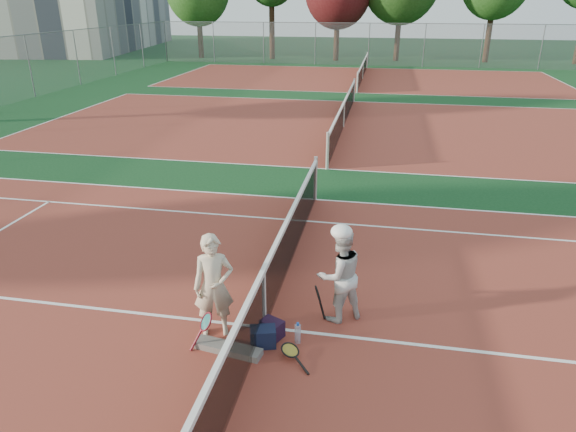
{
  "coord_description": "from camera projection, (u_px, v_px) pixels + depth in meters",
  "views": [
    {
      "loc": [
        1.56,
        -6.3,
        4.58
      ],
      "look_at": [
        0.0,
        1.89,
        1.05
      ],
      "focal_mm": 32.0,
      "sensor_mm": 36.0,
      "label": 1
    }
  ],
  "objects": [
    {
      "name": "ground",
      "position": [
        265.0,
        328.0,
        7.75
      ],
      "size": [
        130.0,
        130.0,
        0.0
      ],
      "primitive_type": "plane",
      "color": "#0F3818",
      "rests_on": "ground"
    },
    {
      "name": "court_main",
      "position": [
        265.0,
        328.0,
        7.75
      ],
      "size": [
        23.77,
        10.97,
        0.01
      ],
      "primitive_type": "cube",
      "color": "maroon",
      "rests_on": "ground"
    },
    {
      "name": "court_far_a",
      "position": [
        343.0,
        127.0,
        19.97
      ],
      "size": [
        23.77,
        10.97,
        0.01
      ],
      "primitive_type": "cube",
      "color": "maroon",
      "rests_on": "ground"
    },
    {
      "name": "court_far_b",
      "position": [
        362.0,
        79.0,
        32.19
      ],
      "size": [
        23.77,
        10.97,
        0.01
      ],
      "primitive_type": "cube",
      "color": "maroon",
      "rests_on": "ground"
    },
    {
      "name": "net_main",
      "position": [
        264.0,
        299.0,
        7.56
      ],
      "size": [
        0.1,
        10.98,
        1.02
      ],
      "primitive_type": null,
      "color": "black",
      "rests_on": "ground"
    },
    {
      "name": "net_far_a",
      "position": [
        344.0,
        114.0,
        19.77
      ],
      "size": [
        0.1,
        10.98,
        1.02
      ],
      "primitive_type": null,
      "color": "black",
      "rests_on": "ground"
    },
    {
      "name": "net_far_b",
      "position": [
        363.0,
        70.0,
        31.99
      ],
      "size": [
        0.1,
        10.98,
        1.02
      ],
      "primitive_type": null,
      "color": "black",
      "rests_on": "ground"
    },
    {
      "name": "fence_back",
      "position": [
        369.0,
        45.0,
        37.94
      ],
      "size": [
        32.0,
        0.06,
        3.0
      ],
      "primitive_type": null,
      "color": "slate",
      "rests_on": "ground"
    },
    {
      "name": "player_a",
      "position": [
        214.0,
        286.0,
        7.34
      ],
      "size": [
        0.67,
        0.55,
        1.59
      ],
      "primitive_type": "imported",
      "rotation": [
        0.0,
        0.0,
        0.33
      ],
      "color": "beige",
      "rests_on": "ground"
    },
    {
      "name": "player_b",
      "position": [
        340.0,
        275.0,
        7.71
      ],
      "size": [
        0.93,
        0.89,
        1.51
      ],
      "primitive_type": "imported",
      "rotation": [
        0.0,
        0.0,
        3.73
      ],
      "color": "silver",
      "rests_on": "ground"
    },
    {
      "name": "racket_red",
      "position": [
        207.0,
        330.0,
        7.26
      ],
      "size": [
        0.44,
        0.43,
        0.52
      ],
      "primitive_type": null,
      "rotation": [
        0.0,
        0.0,
        0.71
      ],
      "color": "maroon",
      "rests_on": "ground"
    },
    {
      "name": "racket_black_held",
      "position": [
        318.0,
        303.0,
        7.83
      ],
      "size": [
        0.26,
        0.31,
        0.59
      ],
      "primitive_type": null,
      "rotation": [
        0.0,
        0.0,
        3.49
      ],
      "color": "black",
      "rests_on": "ground"
    },
    {
      "name": "racket_spare",
      "position": [
        290.0,
        352.0,
        7.1
      ],
      "size": [
        0.6,
        0.62,
        0.15
      ],
      "primitive_type": null,
      "rotation": [
        0.0,
        0.0,
        2.31
      ],
      "color": "black",
      "rests_on": "ground"
    },
    {
      "name": "sports_bag_navy",
      "position": [
        263.0,
        337.0,
        7.31
      ],
      "size": [
        0.42,
        0.34,
        0.29
      ],
      "primitive_type": "cube",
      "rotation": [
        0.0,
        0.0,
        0.28
      ],
      "color": "black",
      "rests_on": "ground"
    },
    {
      "name": "sports_bag_purple",
      "position": [
        272.0,
        328.0,
        7.51
      ],
      "size": [
        0.39,
        0.34,
        0.26
      ],
      "primitive_type": "cube",
      "rotation": [
        0.0,
        0.0,
        -0.45
      ],
      "color": "black",
      "rests_on": "ground"
    },
    {
      "name": "net_cover_canvas",
      "position": [
        228.0,
        349.0,
        7.21
      ],
      "size": [
        1.0,
        0.38,
        0.1
      ],
      "primitive_type": "cube",
      "rotation": [
        0.0,
        0.0,
        -0.17
      ],
      "color": "#605C57",
      "rests_on": "ground"
    },
    {
      "name": "water_bottle",
      "position": [
        298.0,
        334.0,
        7.36
      ],
      "size": [
        0.09,
        0.09,
        0.3
      ],
      "primitive_type": "cylinder",
      "color": "silver",
      "rests_on": "ground"
    }
  ]
}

